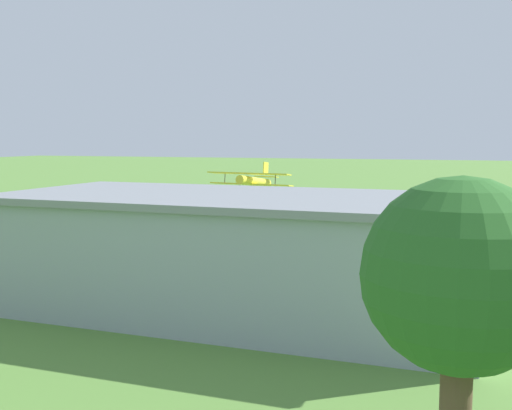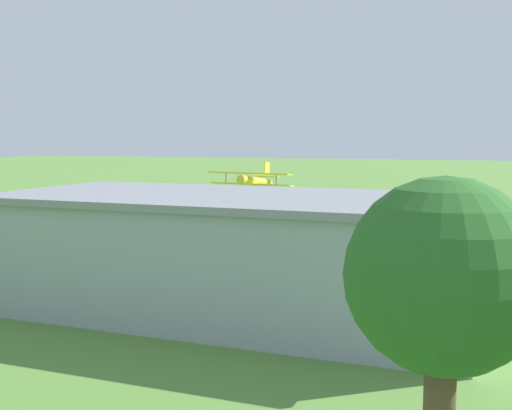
# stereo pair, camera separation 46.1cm
# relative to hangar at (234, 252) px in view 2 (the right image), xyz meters

# --- Properties ---
(ground_plane) EXTENTS (400.00, 400.00, 0.00)m
(ground_plane) POSITION_rel_hangar_xyz_m (2.26, -39.99, -3.05)
(ground_plane) COLOR #568438
(hangar) EXTENTS (24.96, 12.28, 6.09)m
(hangar) POSITION_rel_hangar_xyz_m (0.00, 0.00, 0.00)
(hangar) COLOR #99A3AD
(hangar) RESTS_ON ground_plane
(biplane) EXTENTS (9.49, 7.44, 3.64)m
(biplane) POSITION_rel_hangar_xyz_m (10.61, -32.17, 1.43)
(biplane) COLOR yellow
(car_white) EXTENTS (1.99, 4.36, 1.58)m
(car_white) POSITION_rel_hangar_xyz_m (12.22, -9.77, -2.23)
(car_white) COLOR white
(car_white) RESTS_ON ground_plane
(car_red) EXTENTS (1.94, 4.71, 1.53)m
(car_red) POSITION_rel_hangar_xyz_m (19.15, -8.48, -2.25)
(car_red) COLOR red
(car_red) RESTS_ON ground_plane
(person_watching_takeoff) EXTENTS (0.54, 0.54, 1.75)m
(person_watching_takeoff) POSITION_rel_hangar_xyz_m (-6.31, -13.96, -2.18)
(person_watching_takeoff) COLOR navy
(person_watching_takeoff) RESTS_ON ground_plane
(person_at_fence_line) EXTENTS (0.50, 0.50, 1.68)m
(person_at_fence_line) POSITION_rel_hangar_xyz_m (12.20, -12.89, -2.22)
(person_at_fence_line) COLOR orange
(person_at_fence_line) RESTS_ON ground_plane
(person_by_parked_cars) EXTENTS (0.39, 0.39, 1.54)m
(person_by_parked_cars) POSITION_rel_hangar_xyz_m (-12.68, -8.57, -2.29)
(person_by_parked_cars) COLOR #B23333
(person_by_parked_cars) RESTS_ON ground_plane
(tree_behind_hangar_left) EXTENTS (4.13, 4.13, 8.22)m
(tree_behind_hangar_left) POSITION_rel_hangar_xyz_m (-11.27, 16.57, 2.99)
(tree_behind_hangar_left) COLOR brown
(tree_behind_hangar_left) RESTS_ON ground_plane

